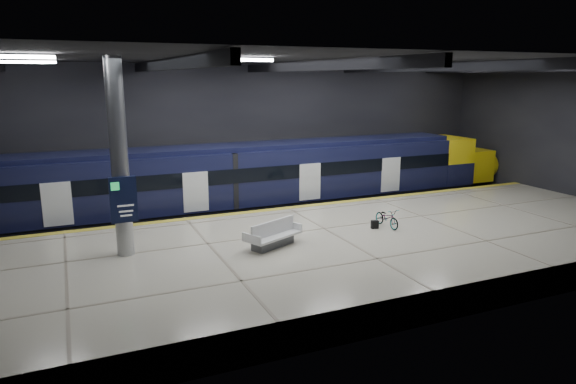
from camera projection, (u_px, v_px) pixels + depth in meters
ground at (313, 246)px, 22.64m from camera, size 30.00×30.00×0.00m
room_shell at (315, 116)px, 21.39m from camera, size 30.10×16.10×8.05m
platform at (342, 252)px, 20.28m from camera, size 30.00×11.00×1.10m
safety_strip at (288, 208)px, 24.86m from camera, size 30.00×0.40×0.01m
rails at (268, 215)px, 27.54m from camera, size 30.00×1.52×0.16m
train at (278, 178)px, 27.33m from camera, size 29.40×2.84×3.79m
bench at (273, 237)px, 19.12m from camera, size 2.46×1.80×1.00m
bicycle at (387, 218)px, 21.63m from camera, size 0.60×1.56×0.81m
pannier_bag at (375, 224)px, 21.45m from camera, size 0.33×0.24×0.35m
info_column at (120, 162)px, 17.62m from camera, size 0.90×0.78×6.90m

